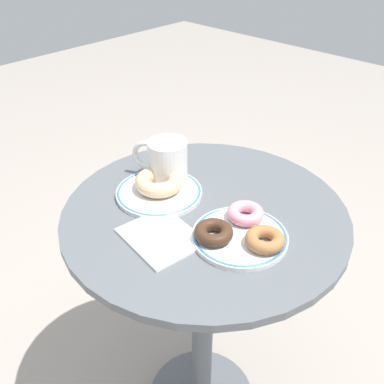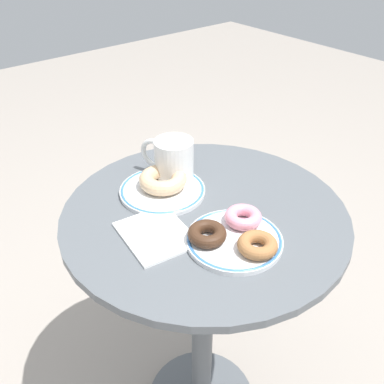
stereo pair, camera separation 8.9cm
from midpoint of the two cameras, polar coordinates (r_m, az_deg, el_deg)
The scene contains 9 objects.
cafe_table at distance 1.09m, azimuth -0.90°, elevation -12.09°, with size 0.61×0.61×0.72m.
plate_left at distance 0.99m, azimuth -6.87°, elevation -0.12°, with size 0.19×0.19×0.01m.
plate_right at distance 0.86m, azimuth 3.31°, elevation -5.88°, with size 0.19×0.19×0.01m.
donut_glazed at distance 0.98m, azimuth -6.91°, elevation 1.27°, with size 0.11×0.11×0.03m, color #E0B789.
donut_cinnamon at distance 0.83m, azimuth 6.45°, elevation -6.28°, with size 0.08×0.08×0.03m, color #A36B3D.
donut_pink_frosted at distance 0.89m, azimuth 4.16°, elevation -2.88°, with size 0.08×0.08×0.03m, color pink.
donut_chocolate at distance 0.84m, azimuth -0.19°, elevation -5.38°, with size 0.08×0.08×0.03m, color #422819.
paper_napkin at distance 0.87m, azimuth -6.95°, elevation -5.94°, with size 0.15×0.12×0.01m, color white.
coffee_mug at distance 1.02m, azimuth -5.87°, elevation 3.96°, with size 0.13×0.09×0.10m.
Camera 1 is at (0.50, -0.57, 1.28)m, focal length 41.01 mm.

